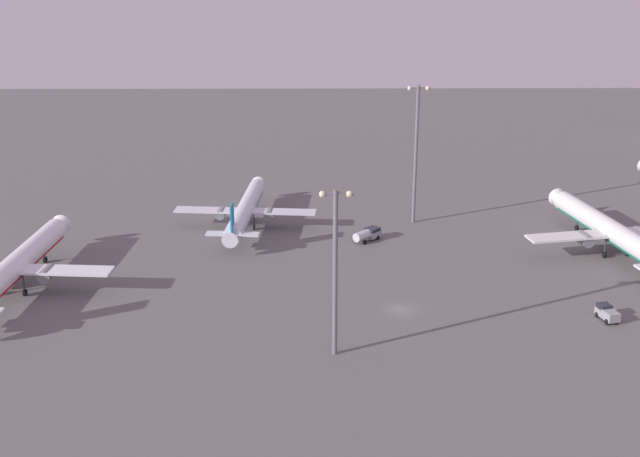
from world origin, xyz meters
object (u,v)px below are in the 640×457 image
(apron_light_central, at_px, (335,262))
(apron_light_east, at_px, (416,147))
(airplane_taxiway_distant, at_px, (612,232))
(fuel_truck, at_px, (368,234))
(airplane_terminal_side, at_px, (14,267))
(airplane_far_stand, at_px, (245,210))
(cargo_loader, at_px, (607,313))

(apron_light_central, height_order, apron_light_east, apron_light_east)
(airplane_taxiway_distant, height_order, fuel_truck, airplane_taxiway_distant)
(airplane_taxiway_distant, bearing_deg, fuel_truck, 160.37)
(airplane_terminal_side, relative_size, apron_light_east, 1.50)
(apron_light_central, bearing_deg, airplane_far_stand, 106.96)
(airplane_terminal_side, xyz_separation_m, apron_light_east, (70.92, 34.49, 12.02))
(cargo_loader, height_order, fuel_truck, fuel_truck)
(airplane_taxiway_distant, height_order, cargo_loader, airplane_taxiway_distant)
(airplane_taxiway_distant, height_order, apron_light_central, apron_light_central)
(apron_light_east, bearing_deg, airplane_far_stand, -176.04)
(fuel_truck, bearing_deg, apron_light_east, 92.03)
(cargo_loader, bearing_deg, apron_light_east, 104.21)
(apron_light_central, bearing_deg, cargo_loader, 13.82)
(apron_light_east, bearing_deg, apron_light_central, -107.49)
(airplane_terminal_side, height_order, cargo_loader, airplane_terminal_side)
(airplane_terminal_side, relative_size, fuel_truck, 7.23)
(airplane_far_stand, height_order, cargo_loader, airplane_far_stand)
(fuel_truck, bearing_deg, airplane_terminal_side, -113.96)
(airplane_taxiway_distant, relative_size, cargo_loader, 9.67)
(airplane_far_stand, distance_m, fuel_truck, 26.11)
(cargo_loader, distance_m, fuel_truck, 49.87)
(airplane_terminal_side, xyz_separation_m, fuel_truck, (60.62, 23.41, -2.80))
(airplane_terminal_side, distance_m, apron_light_east, 79.78)
(cargo_loader, bearing_deg, apron_light_central, -179.46)
(airplane_far_stand, bearing_deg, apron_light_east, 8.60)
(airplane_taxiway_distant, relative_size, fuel_truck, 7.29)
(airplane_taxiway_distant, bearing_deg, apron_light_east, 141.78)
(apron_light_central, bearing_deg, airplane_terminal_side, 156.61)
(cargo_loader, height_order, apron_light_central, apron_light_central)
(airplane_far_stand, relative_size, fuel_truck, 6.29)
(airplane_far_stand, height_order, apron_light_central, apron_light_central)
(airplane_terminal_side, bearing_deg, cargo_loader, -3.19)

